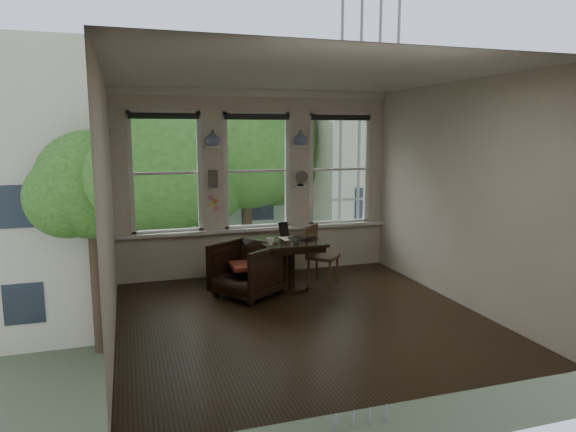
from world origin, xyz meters
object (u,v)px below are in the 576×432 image
object	(u,v)px
table	(290,265)
side_chair_right	(323,256)
armchair_left	(247,270)
mug	(270,241)
laptop	(300,239)

from	to	relation	value
table	side_chair_right	world-z (taller)	side_chair_right
armchair_left	mug	size ratio (longest dim) A/B	7.81
armchair_left	mug	world-z (taller)	mug
table	mug	size ratio (longest dim) A/B	8.18
table	mug	bearing A→B (deg)	-150.56
laptop	armchair_left	bearing A→B (deg)	-157.98
side_chair_right	mug	size ratio (longest dim) A/B	8.36
armchair_left	laptop	size ratio (longest dim) A/B	2.39
side_chair_right	mug	distance (m)	1.01
table	laptop	world-z (taller)	laptop
side_chair_right	mug	world-z (taller)	side_chair_right
side_chair_right	table	bearing A→B (deg)	137.61
table	armchair_left	distance (m)	0.69
armchair_left	laptop	distance (m)	0.91
mug	laptop	bearing A→B (deg)	18.21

